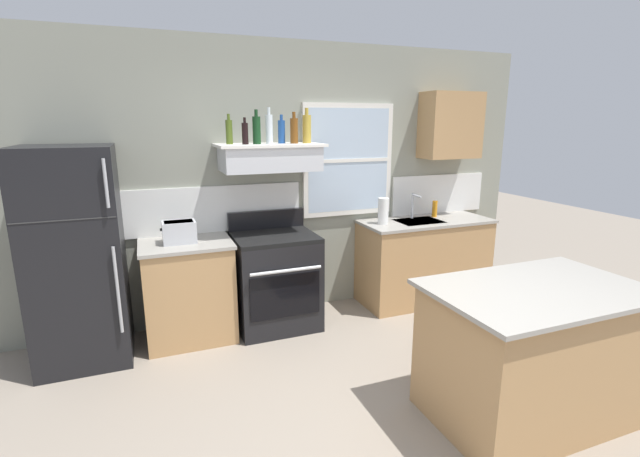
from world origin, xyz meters
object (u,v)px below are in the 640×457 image
stove_range (275,280)px  bottle_amber_wine (294,130)px  bottle_balsamic_dark (245,133)px  bottle_blue_liqueur (282,131)px  refrigerator (77,257)px  paper_towel_roll (383,211)px  kitchen_island (532,352)px  bottle_dark_green_wine (257,130)px  bottle_olive_oil_square (229,131)px  bottle_champagne_gold_foil (307,128)px  toaster (179,232)px  dish_soap_bottle (435,209)px  bottle_clear_tall (269,129)px

stove_range → bottle_amber_wine: 1.42m
bottle_balsamic_dark → bottle_blue_liqueur: 0.36m
refrigerator → paper_towel_roll: (2.82, 0.06, 0.16)m
bottle_blue_liqueur → kitchen_island: size_ratio=0.19×
bottle_dark_green_wine → bottle_amber_wine: (0.35, -0.00, -0.01)m
refrigerator → bottle_olive_oil_square: bearing=7.1°
stove_range → refrigerator: bearing=-179.2°
bottle_amber_wine → bottle_champagne_gold_foil: bottle_champagne_gold_foil is taller
refrigerator → toaster: bearing=3.9°
refrigerator → bottle_dark_green_wine: (1.53, 0.08, 0.99)m
bottle_balsamic_dark → bottle_blue_liqueur: size_ratio=0.90×
refrigerator → toaster: refrigerator is taller
stove_range → bottle_balsamic_dark: bearing=168.3°
paper_towel_roll → kitchen_island: bearing=-89.0°
refrigerator → paper_towel_roll: size_ratio=6.53×
bottle_balsamic_dark → bottle_amber_wine: bottle_amber_wine is taller
toaster → bottle_champagne_gold_foil: (1.20, 0.05, 0.87)m
toaster → bottle_balsamic_dark: 1.04m
toaster → paper_towel_roll: size_ratio=1.10×
bottle_olive_oil_square → bottle_dark_green_wine: bottle_dark_green_wine is taller
paper_towel_roll → bottle_amber_wine: bearing=179.2°
bottle_dark_green_wine → paper_towel_roll: bottle_dark_green_wine is taller
bottle_olive_oil_square → dish_soap_bottle: bearing=-0.1°
kitchen_island → bottle_blue_liqueur: bearing=117.8°
refrigerator → bottle_blue_liqueur: (1.77, 0.14, 0.97)m
toaster → stove_range: bearing=-2.1°
bottle_champagne_gold_foil → bottle_blue_liqueur: bearing=171.9°
bottle_champagne_gold_foil → paper_towel_roll: bearing=-3.0°
toaster → bottle_champagne_gold_foil: bottle_champagne_gold_foil is taller
bottle_dark_green_wine → bottle_blue_liqueur: size_ratio=1.16×
refrigerator → bottle_balsamic_dark: (1.42, 0.07, 0.96)m
paper_towel_roll → refrigerator: bearing=-178.8°
stove_range → bottle_clear_tall: 1.42m
bottle_dark_green_wine → bottle_amber_wine: 0.35m
stove_range → bottle_blue_liqueur: size_ratio=4.20×
bottle_amber_wine → bottle_champagne_gold_foil: size_ratio=0.88×
bottle_blue_liqueur → bottle_champagne_gold_foil: size_ratio=0.81×
stove_range → bottle_olive_oil_square: 1.44m
toaster → dish_soap_bottle: size_ratio=1.65×
bottle_olive_oil_square → bottle_amber_wine: (0.58, -0.09, 0.01)m
bottle_blue_liqueur → paper_towel_roll: size_ratio=0.96×
bottle_champagne_gold_foil → kitchen_island: bottle_champagne_gold_foil is taller
stove_range → bottle_clear_tall: (-0.01, 0.06, 1.42)m
bottle_clear_tall → bottle_amber_wine: size_ratio=1.13×
paper_towel_roll → dish_soap_bottle: bearing=8.1°
kitchen_island → bottle_olive_oil_square: bearing=126.8°
dish_soap_bottle → kitchen_island: dish_soap_bottle is taller
toaster → refrigerator: bearing=-176.1°
dish_soap_bottle → bottle_dark_green_wine: bearing=-177.7°
refrigerator → paper_towel_roll: refrigerator is taller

